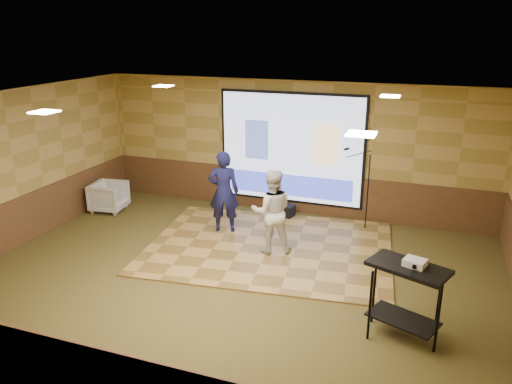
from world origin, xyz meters
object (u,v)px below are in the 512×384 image
(duffel_bag, at_px, (284,211))
(banquet_chair, at_px, (109,197))
(player_left, at_px, (224,192))
(player_right, at_px, (272,211))
(projector, at_px, (415,263))
(mic_stand, at_px, (364,207))
(projector_screen, at_px, (291,150))
(av_table, at_px, (406,286))
(dance_floor, at_px, (269,247))

(duffel_bag, bearing_deg, banquet_chair, -165.90)
(player_left, bearing_deg, player_right, 134.62)
(player_left, relative_size, projector, 6.13)
(projector, height_order, mic_stand, mic_stand)
(projector_screen, height_order, av_table, projector_screen)
(av_table, height_order, duffel_bag, av_table)
(banquet_chair, bearing_deg, mic_stand, -88.98)
(player_left, xyz_separation_m, projector, (3.86, -2.55, 0.25))
(mic_stand, distance_m, duffel_bag, 1.82)
(av_table, bearing_deg, banquet_chair, 157.39)
(player_right, bearing_deg, projector_screen, -105.37)
(projector_screen, xyz_separation_m, av_table, (2.84, -4.19, -0.69))
(projector_screen, xyz_separation_m, banquet_chair, (-3.97, -1.36, -1.13))
(projector, xyz_separation_m, banquet_chair, (-6.88, 2.81, -0.80))
(player_right, relative_size, mic_stand, 0.92)
(projector_screen, height_order, banquet_chair, projector_screen)
(player_left, distance_m, duffel_bag, 1.72)
(av_table, distance_m, banquet_chair, 7.39)
(projector_screen, bearing_deg, av_table, -55.90)
(av_table, bearing_deg, duffel_bag, 126.85)
(player_right, distance_m, duffel_bag, 2.02)
(player_right, height_order, projector, player_right)
(player_left, xyz_separation_m, duffel_bag, (0.92, 1.25, -0.74))
(av_table, height_order, banquet_chair, av_table)
(player_left, bearing_deg, duffel_bag, -145.07)
(av_table, distance_m, mic_stand, 3.88)
(projector, distance_m, duffel_bag, 4.91)
(player_left, distance_m, player_right, 1.39)
(mic_stand, bearing_deg, av_table, -64.67)
(dance_floor, xyz_separation_m, mic_stand, (1.56, 1.57, 0.48))
(player_right, bearing_deg, banquet_chair, -34.43)
(projector_screen, xyz_separation_m, projector, (2.91, -4.17, -0.34))
(av_table, bearing_deg, player_left, 145.76)
(projector_screen, height_order, player_left, projector_screen)
(mic_stand, bearing_deg, duffel_bag, -174.39)
(player_left, relative_size, mic_stand, 0.97)
(projector_screen, distance_m, player_left, 1.96)
(player_right, bearing_deg, projector, 120.85)
(dance_floor, distance_m, av_table, 3.49)
(player_left, relative_size, duffel_bag, 3.72)
(duffel_bag, bearing_deg, av_table, -53.15)
(projector_screen, relative_size, duffel_bag, 7.24)
(av_table, bearing_deg, projector, 17.81)
(player_left, xyz_separation_m, mic_stand, (2.70, 1.14, -0.39))
(player_left, height_order, projector, player_left)
(dance_floor, bearing_deg, projector_screen, 95.26)
(projector_screen, distance_m, duffel_bag, 1.38)
(dance_floor, height_order, banquet_chair, banquet_chair)
(player_right, height_order, banquet_chair, player_right)
(dance_floor, xyz_separation_m, av_table, (2.65, -2.14, 0.77))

